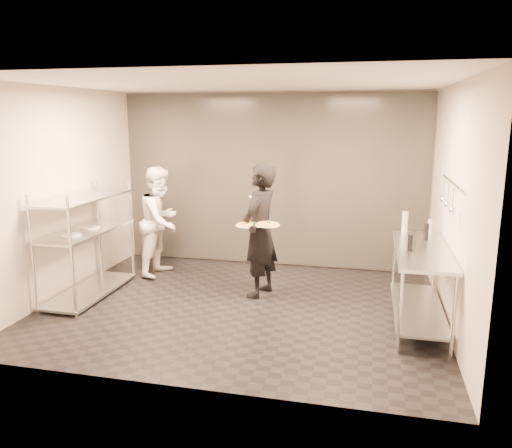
% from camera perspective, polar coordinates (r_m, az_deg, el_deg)
% --- Properties ---
extents(room_shell, '(5.00, 4.00, 2.80)m').
position_cam_1_polar(room_shell, '(7.28, 0.50, 4.23)').
color(room_shell, black).
rests_on(room_shell, ground).
extents(pass_rack, '(0.60, 1.60, 1.50)m').
position_cam_1_polar(pass_rack, '(7.13, -18.81, -1.77)').
color(pass_rack, silver).
rests_on(pass_rack, ground).
extents(prep_counter, '(0.60, 1.80, 0.92)m').
position_cam_1_polar(prep_counter, '(6.16, 18.26, -5.29)').
color(prep_counter, silver).
rests_on(prep_counter, ground).
extents(utensil_rail, '(0.07, 1.20, 0.31)m').
position_cam_1_polar(utensil_rail, '(5.99, 21.21, 3.07)').
color(utensil_rail, silver).
rests_on(utensil_rail, room_shell).
extents(waiter, '(0.59, 0.75, 1.81)m').
position_cam_1_polar(waiter, '(6.70, 0.45, -0.78)').
color(waiter, black).
rests_on(waiter, ground).
extents(chef, '(0.72, 0.88, 1.67)m').
position_cam_1_polar(chef, '(7.79, -10.83, 0.32)').
color(chef, white).
rests_on(chef, ground).
extents(pizza_plate_near, '(0.35, 0.35, 0.05)m').
position_cam_1_polar(pizza_plate_near, '(6.53, -0.81, -0.06)').
color(pizza_plate_near, white).
rests_on(pizza_plate_near, waiter).
extents(pizza_plate_far, '(0.32, 0.32, 0.05)m').
position_cam_1_polar(pizza_plate_far, '(6.41, 1.32, -0.03)').
color(pizza_plate_far, white).
rests_on(pizza_plate_far, waiter).
extents(salad_plate, '(0.25, 0.25, 0.07)m').
position_cam_1_polar(salad_plate, '(6.92, 0.18, 3.33)').
color(salad_plate, white).
rests_on(salad_plate, waiter).
extents(pos_monitor, '(0.11, 0.26, 0.19)m').
position_cam_1_polar(pos_monitor, '(5.99, 17.42, -1.87)').
color(pos_monitor, black).
rests_on(pos_monitor, prep_counter).
extents(bottle_green, '(0.08, 0.08, 0.27)m').
position_cam_1_polar(bottle_green, '(6.81, 16.64, 0.23)').
color(bottle_green, '#97A496').
rests_on(bottle_green, prep_counter).
extents(bottle_clear, '(0.06, 0.06, 0.19)m').
position_cam_1_polar(bottle_clear, '(6.85, 19.26, -0.25)').
color(bottle_clear, '#97A496').
rests_on(bottle_clear, prep_counter).
extents(bottle_dark, '(0.06, 0.06, 0.21)m').
position_cam_1_polar(bottle_dark, '(6.46, 18.88, -0.85)').
color(bottle_dark, black).
rests_on(bottle_dark, prep_counter).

